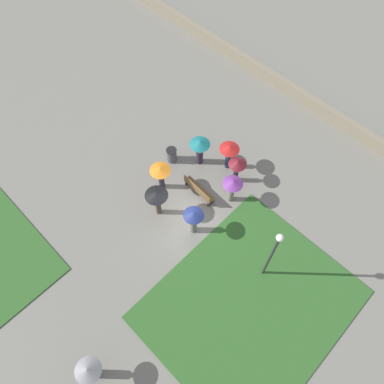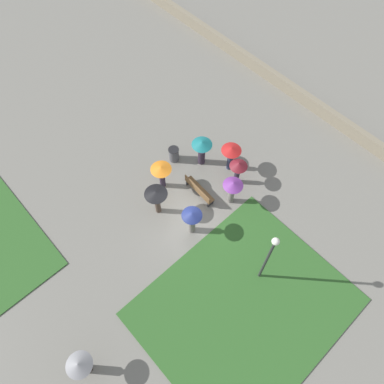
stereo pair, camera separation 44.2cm
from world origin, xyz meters
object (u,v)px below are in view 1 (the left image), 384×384
lamp_post (273,251)px  crowd_person_purple (233,186)px  crowd_person_black (157,198)px  crowd_person_orange (161,173)px  trash_bin (172,155)px  crowd_person_teal (200,148)px  park_bench (198,190)px  crowd_person_red (229,152)px  crowd_person_maroon (237,166)px  crowd_person_navy (194,218)px  lone_walker_far_path (89,371)px

lamp_post → crowd_person_purple: 4.51m
crowd_person_black → crowd_person_orange: 1.59m
trash_bin → crowd_person_teal: bearing=-140.0°
lamp_post → park_bench: bearing=-10.4°
crowd_person_orange → crowd_person_red: crowd_person_red is taller
trash_bin → crowd_person_maroon: size_ratio=0.50×
crowd_person_purple → crowd_person_maroon: 1.26m
crowd_person_purple → park_bench: bearing=92.9°
crowd_person_purple → crowd_person_maroon: size_ratio=1.02×
crowd_person_navy → lamp_post: bearing=-168.8°
crowd_person_black → park_bench: bearing=-22.5°
lamp_post → crowd_person_orange: bearing=0.5°
crowd_person_red → crowd_person_teal: (1.34, 0.87, -0.08)m
trash_bin → crowd_person_navy: size_ratio=0.48×
park_bench → crowd_person_orange: crowd_person_orange is taller
crowd_person_maroon → lone_walker_far_path: 11.59m
crowd_person_orange → crowd_person_navy: (-3.05, 0.66, 0.00)m
park_bench → crowd_person_teal: (1.46, -1.59, 0.82)m
lamp_post → crowd_person_red: lamp_post is taller
park_bench → crowd_person_purple: crowd_person_purple is taller
trash_bin → crowd_person_orange: (-0.91, 1.62, 0.88)m
crowd_person_black → crowd_person_teal: (0.75, -3.81, -0.22)m
trash_bin → crowd_person_red: 3.29m
crowd_person_teal → lone_walker_far_path: size_ratio=1.02×
crowd_person_maroon → lone_walker_far_path: lone_walker_far_path is taller
crowd_person_maroon → crowd_person_red: bearing=152.3°
crowd_person_red → crowd_person_maroon: 1.00m
crowd_person_maroon → crowd_person_teal: bearing=-172.2°
crowd_person_black → crowd_person_orange: size_ratio=1.11×
crowd_person_navy → crowd_person_red: size_ratio=1.03×
trash_bin → crowd_person_orange: size_ratio=0.51×
crowd_person_orange → crowd_person_red: 3.85m
park_bench → trash_bin: same height
crowd_person_navy → lone_walker_far_path: crowd_person_navy is taller
crowd_person_purple → crowd_person_teal: 2.96m
crowd_person_navy → crowd_person_maroon: bearing=-81.4°
park_bench → trash_bin: 2.72m
crowd_person_red → lone_walker_far_path: (-3.20, 11.76, -0.04)m
crowd_person_orange → crowd_person_teal: 2.64m
crowd_person_orange → lone_walker_far_path: bearing=174.0°
trash_bin → crowd_person_teal: crowd_person_teal is taller
crowd_person_orange → crowd_person_red: bearing=-61.2°
crowd_person_black → lone_walker_far_path: size_ratio=1.08×
park_bench → crowd_person_purple: (-1.44, -0.99, 0.92)m
crowd_person_teal → crowd_person_red: bearing=-92.4°
trash_bin → crowd_person_purple: (-4.09, -0.40, 0.94)m
lamp_post → crowd_person_navy: (3.95, 0.73, -1.45)m
crowd_person_purple → crowd_person_teal: crowd_person_teal is taller
park_bench → crowd_person_orange: size_ratio=1.12×
lamp_post → crowd_person_teal: lamp_post is taller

